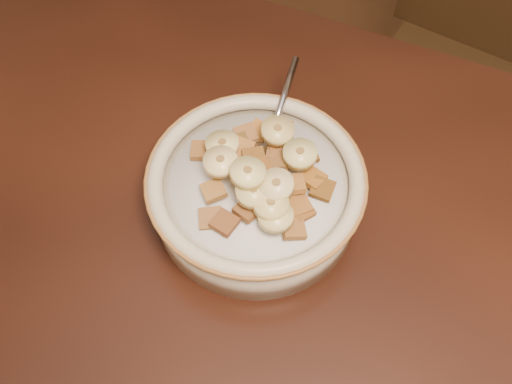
% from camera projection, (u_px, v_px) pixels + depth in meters
% --- Properties ---
extents(chair, '(0.49, 0.49, 0.98)m').
position_uv_depth(chair, '(483.00, 115.00, 0.97)').
color(chair, black).
rests_on(chair, floor).
extents(cereal_bowl, '(0.20, 0.20, 0.05)m').
position_uv_depth(cereal_bowl, '(256.00, 196.00, 0.55)').
color(cereal_bowl, beige).
rests_on(cereal_bowl, table).
extents(milk, '(0.16, 0.16, 0.00)m').
position_uv_depth(milk, '(256.00, 182.00, 0.53)').
color(milk, silver).
rests_on(milk, cereal_bowl).
extents(spoon, '(0.04, 0.05, 0.01)m').
position_uv_depth(spoon, '(266.00, 153.00, 0.54)').
color(spoon, '#AAABBC').
rests_on(spoon, cereal_bowl).
extents(cereal_square_0, '(0.02, 0.02, 0.01)m').
position_uv_depth(cereal_square_0, '(313.00, 178.00, 0.52)').
color(cereal_square_0, '#97511A').
rests_on(cereal_square_0, milk).
extents(cereal_square_1, '(0.03, 0.03, 0.01)m').
position_uv_depth(cereal_square_1, '(262.00, 171.00, 0.51)').
color(cereal_square_1, brown).
rests_on(cereal_square_1, milk).
extents(cereal_square_2, '(0.03, 0.03, 0.01)m').
position_uv_depth(cereal_square_2, '(211.00, 218.00, 0.50)').
color(cereal_square_2, '#8F5D31').
rests_on(cereal_square_2, milk).
extents(cereal_square_3, '(0.03, 0.03, 0.01)m').
position_uv_depth(cereal_square_3, '(202.00, 150.00, 0.54)').
color(cereal_square_3, brown).
rests_on(cereal_square_3, milk).
extents(cereal_square_4, '(0.03, 0.03, 0.01)m').
position_uv_depth(cereal_square_4, '(299.00, 205.00, 0.50)').
color(cereal_square_4, brown).
rests_on(cereal_square_4, milk).
extents(cereal_square_5, '(0.03, 0.03, 0.01)m').
position_uv_depth(cereal_square_5, '(306.00, 155.00, 0.53)').
color(cereal_square_5, brown).
rests_on(cereal_square_5, milk).
extents(cereal_square_6, '(0.02, 0.02, 0.01)m').
position_uv_depth(cereal_square_6, '(242.00, 149.00, 0.52)').
color(cereal_square_6, brown).
rests_on(cereal_square_6, milk).
extents(cereal_square_7, '(0.03, 0.03, 0.01)m').
position_uv_depth(cereal_square_7, '(277.00, 161.00, 0.52)').
color(cereal_square_7, brown).
rests_on(cereal_square_7, milk).
extents(cereal_square_8, '(0.03, 0.02, 0.01)m').
position_uv_depth(cereal_square_8, '(294.00, 149.00, 0.53)').
color(cereal_square_8, brown).
rests_on(cereal_square_8, milk).
extents(cereal_square_9, '(0.02, 0.02, 0.01)m').
position_uv_depth(cereal_square_9, '(225.00, 223.00, 0.49)').
color(cereal_square_9, brown).
rests_on(cereal_square_9, milk).
extents(cereal_square_10, '(0.02, 0.02, 0.01)m').
position_uv_depth(cereal_square_10, '(259.00, 131.00, 0.55)').
color(cereal_square_10, olive).
rests_on(cereal_square_10, milk).
extents(cereal_square_11, '(0.02, 0.02, 0.01)m').
position_uv_depth(cereal_square_11, '(238.00, 169.00, 0.51)').
color(cereal_square_11, brown).
rests_on(cereal_square_11, milk).
extents(cereal_square_12, '(0.03, 0.03, 0.01)m').
position_uv_depth(cereal_square_12, '(282.00, 130.00, 0.55)').
color(cereal_square_12, olive).
rests_on(cereal_square_12, milk).
extents(cereal_square_13, '(0.02, 0.02, 0.01)m').
position_uv_depth(cereal_square_13, '(278.00, 151.00, 0.53)').
color(cereal_square_13, brown).
rests_on(cereal_square_13, milk).
extents(cereal_square_14, '(0.03, 0.03, 0.01)m').
position_uv_depth(cereal_square_14, '(280.00, 156.00, 0.53)').
color(cereal_square_14, brown).
rests_on(cereal_square_14, milk).
extents(cereal_square_15, '(0.02, 0.02, 0.01)m').
position_uv_depth(cereal_square_15, '(322.00, 189.00, 0.51)').
color(cereal_square_15, brown).
rests_on(cereal_square_15, milk).
extents(cereal_square_16, '(0.03, 0.03, 0.01)m').
position_uv_depth(cereal_square_16, '(264.00, 197.00, 0.50)').
color(cereal_square_16, '#996722').
rests_on(cereal_square_16, milk).
extents(cereal_square_17, '(0.03, 0.03, 0.01)m').
position_uv_depth(cereal_square_17, '(254.00, 158.00, 0.52)').
color(cereal_square_17, brown).
rests_on(cereal_square_17, milk).
extents(cereal_square_18, '(0.03, 0.03, 0.01)m').
position_uv_depth(cereal_square_18, '(294.00, 229.00, 0.49)').
color(cereal_square_18, '#99652A').
rests_on(cereal_square_18, milk).
extents(cereal_square_19, '(0.03, 0.03, 0.01)m').
position_uv_depth(cereal_square_19, '(246.00, 135.00, 0.54)').
color(cereal_square_19, olive).
rests_on(cereal_square_19, milk).
extents(cereal_square_20, '(0.03, 0.03, 0.01)m').
position_uv_depth(cereal_square_20, '(248.00, 210.00, 0.50)').
color(cereal_square_20, brown).
rests_on(cereal_square_20, milk).
extents(cereal_square_21, '(0.03, 0.03, 0.01)m').
position_uv_depth(cereal_square_21, '(214.00, 190.00, 0.51)').
color(cereal_square_21, olive).
rests_on(cereal_square_21, milk).
extents(cereal_square_22, '(0.03, 0.03, 0.01)m').
position_uv_depth(cereal_square_22, '(237.00, 140.00, 0.54)').
color(cereal_square_22, brown).
rests_on(cereal_square_22, milk).
extents(cereal_square_23, '(0.03, 0.03, 0.01)m').
position_uv_depth(cereal_square_23, '(301.00, 210.00, 0.50)').
color(cereal_square_23, '#904F1A').
rests_on(cereal_square_23, milk).
extents(cereal_square_24, '(0.03, 0.03, 0.01)m').
position_uv_depth(cereal_square_24, '(293.00, 184.00, 0.51)').
color(cereal_square_24, '#9A5A26').
rests_on(cereal_square_24, milk).
extents(banana_slice_0, '(0.04, 0.04, 0.02)m').
position_uv_depth(banana_slice_0, '(276.00, 217.00, 0.49)').
color(banana_slice_0, '#D3BF6F').
rests_on(banana_slice_0, milk).
extents(banana_slice_1, '(0.04, 0.04, 0.01)m').
position_uv_depth(banana_slice_1, '(276.00, 185.00, 0.49)').
color(banana_slice_1, '#FFE39B').
rests_on(banana_slice_1, milk).
extents(banana_slice_2, '(0.03, 0.03, 0.01)m').
position_uv_depth(banana_slice_2, '(300.00, 154.00, 0.51)').
color(banana_slice_2, '#D4CA69').
rests_on(banana_slice_2, milk).
extents(banana_slice_3, '(0.04, 0.04, 0.01)m').
position_uv_depth(banana_slice_3, '(253.00, 192.00, 0.49)').
color(banana_slice_3, '#DCC37D').
rests_on(banana_slice_3, milk).
extents(banana_slice_4, '(0.04, 0.04, 0.01)m').
position_uv_depth(banana_slice_4, '(271.00, 205.00, 0.49)').
color(banana_slice_4, '#E6D77C').
rests_on(banana_slice_4, milk).
extents(banana_slice_5, '(0.04, 0.04, 0.01)m').
position_uv_depth(banana_slice_5, '(278.00, 131.00, 0.52)').
color(banana_slice_5, '#D5C375').
rests_on(banana_slice_5, milk).
extents(banana_slice_6, '(0.04, 0.04, 0.01)m').
position_uv_depth(banana_slice_6, '(222.00, 145.00, 0.52)').
color(banana_slice_6, '#FBED91').
rests_on(banana_slice_6, milk).
extents(banana_slice_7, '(0.04, 0.04, 0.01)m').
position_uv_depth(banana_slice_7, '(221.00, 162.00, 0.50)').
color(banana_slice_7, '#FFF2AA').
rests_on(banana_slice_7, milk).
extents(banana_slice_8, '(0.03, 0.03, 0.01)m').
position_uv_depth(banana_slice_8, '(248.00, 173.00, 0.49)').
color(banana_slice_8, '#F0E08C').
rests_on(banana_slice_8, milk).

